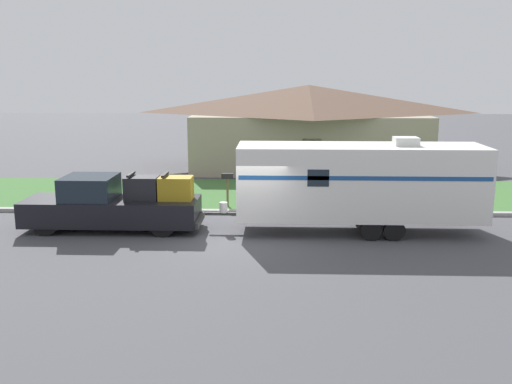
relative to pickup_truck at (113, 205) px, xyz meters
name	(u,v)px	position (x,y,z in m)	size (l,w,h in m)	color
ground_plane	(249,241)	(4.84, -1.24, -0.89)	(120.00, 120.00, 0.00)	#47474C
curb_strip	(253,212)	(4.84, 2.51, -0.82)	(80.00, 0.30, 0.14)	#999993
lawn_strip	(257,194)	(4.84, 6.16, -0.87)	(80.00, 7.00, 0.03)	#3D6B33
house_across_street	(308,125)	(7.56, 13.97, 1.58)	(14.03, 7.99, 4.77)	gray
pickup_truck	(113,205)	(0.00, 0.00, 0.00)	(6.22, 1.97, 2.03)	black
travel_trailer	(360,182)	(8.61, 0.00, 0.91)	(9.53, 2.29, 3.33)	black
mailbox	(227,181)	(3.73, 3.65, 0.19)	(0.48, 0.20, 1.41)	brown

